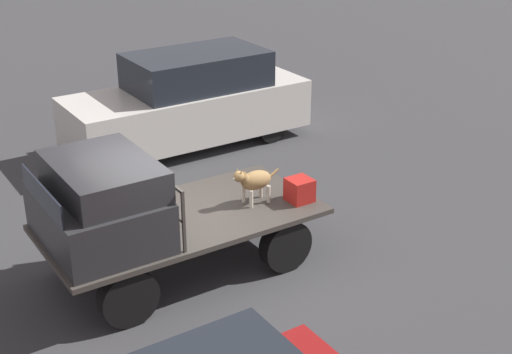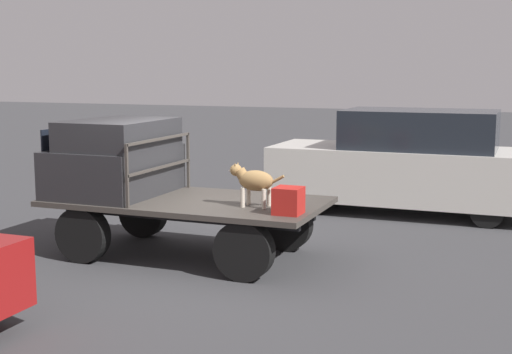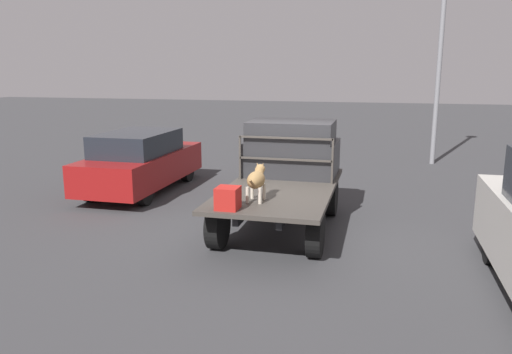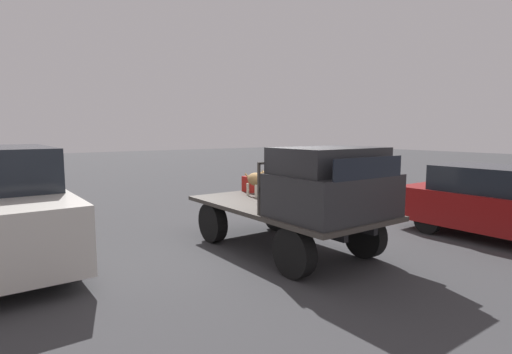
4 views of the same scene
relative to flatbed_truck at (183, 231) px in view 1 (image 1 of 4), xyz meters
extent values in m
plane|color=#38383A|center=(0.00, 0.00, -0.64)|extent=(80.00, 80.00, 0.00)
cylinder|color=black|center=(1.29, 0.87, -0.23)|extent=(0.83, 0.24, 0.83)
cylinder|color=black|center=(1.29, -0.87, -0.23)|extent=(0.83, 0.24, 0.83)
cylinder|color=black|center=(-1.29, 0.87, -0.23)|extent=(0.83, 0.24, 0.83)
cylinder|color=black|center=(-1.29, -0.87, -0.23)|extent=(0.83, 0.24, 0.83)
cube|color=black|center=(0.00, 0.36, 0.07)|extent=(3.82, 0.10, 0.18)
cube|color=black|center=(0.00, -0.36, 0.07)|extent=(3.82, 0.10, 0.18)
cube|color=#3D3833|center=(0.00, 0.00, 0.20)|extent=(4.15, 2.06, 0.08)
cube|color=#28282B|center=(1.28, 0.00, 0.61)|extent=(1.50, 1.94, 0.72)
cube|color=#28282B|center=(1.16, 0.00, 1.19)|extent=(1.27, 1.79, 0.44)
cube|color=black|center=(2.02, 0.00, 1.12)|extent=(0.02, 1.59, 0.33)
cube|color=#3D3833|center=(0.46, 0.95, 0.70)|extent=(0.04, 0.04, 0.91)
cube|color=#3D3833|center=(0.46, -0.95, 0.70)|extent=(0.04, 0.04, 0.91)
cube|color=#3D3833|center=(0.46, 0.00, 1.14)|extent=(0.04, 1.90, 0.04)
cube|color=#3D3833|center=(0.46, 0.00, 0.70)|extent=(0.04, 1.90, 0.04)
cylinder|color=beige|center=(-1.03, 0.30, 0.38)|extent=(0.06, 0.06, 0.28)
cylinder|color=beige|center=(-1.03, 0.08, 0.38)|extent=(0.06, 0.06, 0.28)
cylinder|color=beige|center=(-1.35, 0.30, 0.38)|extent=(0.06, 0.06, 0.28)
cylinder|color=beige|center=(-1.35, 0.08, 0.38)|extent=(0.06, 0.06, 0.28)
ellipsoid|color=olive|center=(-1.19, 0.19, 0.62)|extent=(0.51, 0.29, 0.29)
sphere|color=beige|center=(-1.05, 0.19, 0.57)|extent=(0.13, 0.13, 0.13)
cylinder|color=olive|center=(-0.98, 0.19, 0.70)|extent=(0.21, 0.16, 0.20)
sphere|color=olive|center=(-0.89, 0.19, 0.76)|extent=(0.17, 0.17, 0.17)
cone|color=beige|center=(-0.81, 0.19, 0.74)|extent=(0.09, 0.09, 0.09)
cone|color=olive|center=(-0.89, 0.24, 0.83)|extent=(0.06, 0.08, 0.10)
cone|color=olive|center=(-0.89, 0.14, 0.83)|extent=(0.06, 0.08, 0.10)
cylinder|color=olive|center=(-1.51, 0.19, 0.65)|extent=(0.22, 0.04, 0.15)
cube|color=#AD1E19|center=(-1.79, 0.52, 0.43)|extent=(0.37, 0.37, 0.37)
cylinder|color=black|center=(-0.88, -3.72, -0.34)|extent=(0.60, 0.20, 0.60)
cylinder|color=black|center=(-0.88, -5.36, -0.34)|extent=(0.60, 0.20, 0.60)
cylinder|color=black|center=(-4.13, -3.72, -0.34)|extent=(0.60, 0.20, 0.60)
cylinder|color=black|center=(-4.13, -5.36, -0.34)|extent=(0.60, 0.20, 0.60)
cube|color=beige|center=(-2.51, -4.54, 0.13)|extent=(5.24, 1.92, 1.04)
cube|color=#1E232B|center=(-2.77, -4.54, 1.03)|extent=(2.88, 1.73, 0.75)
camera|label=1|loc=(4.25, 8.54, 5.12)|focal=50.00mm
camera|label=2|loc=(-4.83, 9.49, 2.20)|focal=50.00mm
camera|label=3|loc=(-9.32, -1.87, 2.49)|focal=35.00mm
camera|label=4|loc=(5.91, -4.99, 1.69)|focal=28.00mm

